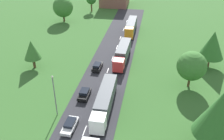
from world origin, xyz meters
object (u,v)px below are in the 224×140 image
at_px(truck_second, 105,101).
at_px(car_fourth, 84,94).
at_px(car_fifth, 97,66).
at_px(tree_maple, 32,50).
at_px(tree_birch, 192,66).
at_px(lamppost_second, 55,94).
at_px(truck_third, 123,53).
at_px(car_third, 70,125).
at_px(tree_ash, 220,113).
at_px(tree_oak, 213,45).
at_px(truck_fourth, 131,26).
at_px(tree_pine, 63,7).

distance_m(truck_second, car_fourth, 5.78).
relative_size(car_fifth, tree_maple, 0.62).
bearing_deg(tree_birch, lamppost_second, -150.15).
xyz_separation_m(car_fourth, car_fifth, (0.02, 11.12, 0.01)).
distance_m(truck_third, tree_birch, 17.65).
xyz_separation_m(truck_third, car_third, (-5.14, -25.24, -1.38)).
bearing_deg(tree_ash, truck_third, 124.47).
xyz_separation_m(car_third, tree_maple, (-14.82, 18.43, 3.78)).
bearing_deg(tree_maple, tree_oak, 10.74).
bearing_deg(tree_birch, truck_second, -145.49).
height_order(tree_birch, tree_ash, tree_ash).
relative_size(truck_second, car_third, 3.17).
xyz_separation_m(truck_third, truck_fourth, (-0.05, 18.86, -0.05)).
height_order(lamppost_second, tree_pine, tree_pine).
bearing_deg(car_fourth, tree_maple, 147.39).
height_order(car_third, car_fourth, car_fourth).
bearing_deg(truck_second, car_third, -128.50).
bearing_deg(tree_maple, car_third, -51.20).
xyz_separation_m(truck_second, lamppost_second, (-8.09, -2.86, 2.44)).
bearing_deg(truck_fourth, truck_third, -89.84).
xyz_separation_m(truck_fourth, tree_maple, (-19.91, -25.67, 2.46)).
relative_size(lamppost_second, tree_ash, 0.78).
relative_size(truck_second, lamppost_second, 1.73).
xyz_separation_m(car_third, car_fourth, (-0.04, 8.98, 0.05)).
xyz_separation_m(tree_birch, tree_pine, (-39.18, 34.08, 0.17)).
height_order(car_fourth, tree_oak, tree_oak).
xyz_separation_m(truck_fourth, car_fourth, (-5.12, -35.13, -1.28)).
xyz_separation_m(car_fifth, tree_pine, (-18.85, 30.63, 4.15)).
bearing_deg(car_fifth, car_fourth, -90.13).
distance_m(tree_oak, tree_birch, 10.86).
bearing_deg(car_fourth, tree_pine, 114.27).
distance_m(truck_fourth, lamppost_second, 42.02).
distance_m(car_fifth, tree_maple, 15.36).
bearing_deg(tree_oak, lamppost_second, -141.50).
xyz_separation_m(tree_birch, tree_ash, (2.15, -16.65, 1.84)).
height_order(tree_birch, tree_maple, tree_birch).
bearing_deg(lamppost_second, tree_birch, 29.85).
xyz_separation_m(truck_second, car_fifth, (-4.70, 14.21, -1.24)).
height_order(truck_fourth, tree_oak, tree_oak).
relative_size(tree_birch, tree_maple, 1.15).
relative_size(truck_third, car_fourth, 3.24).
relative_size(truck_second, tree_maple, 2.07).
bearing_deg(truck_fourth, tree_birch, -60.97).
bearing_deg(tree_ash, car_fourth, 158.24).
bearing_deg(tree_ash, car_fifth, 138.20).
bearing_deg(truck_fourth, tree_pine, 164.53).
height_order(truck_second, car_third, truck_second).
relative_size(truck_third, tree_pine, 1.51).
distance_m(truck_second, tree_oak, 29.31).
relative_size(lamppost_second, tree_pine, 0.97).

